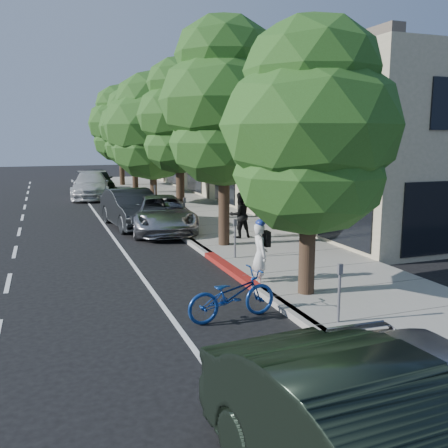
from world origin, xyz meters
name	(u,v)px	position (x,y,z in m)	size (l,w,h in m)	color
ground	(242,280)	(0.00, 0.00, 0.00)	(120.00, 120.00, 0.00)	black
sidewalk	(223,226)	(2.30, 8.00, 0.07)	(4.60, 56.00, 0.15)	gray
curb	(173,229)	(0.00, 8.00, 0.07)	(0.30, 56.00, 0.15)	#9E998E
curb_red_segment	(230,269)	(0.00, 1.00, 0.07)	(0.32, 4.00, 0.15)	maroon
storefront_building	(275,144)	(9.60, 18.00, 3.50)	(10.00, 36.00, 7.00)	beige
street_tree_0	(311,130)	(0.90, -2.00, 4.16)	(4.35, 4.35, 6.80)	black
street_tree_1	(224,104)	(0.90, 4.00, 5.09)	(4.54, 4.54, 8.10)	black
street_tree_2	(179,118)	(0.90, 10.00, 4.84)	(3.89, 3.89, 7.57)	black
street_tree_3	(152,127)	(0.90, 16.00, 4.53)	(5.54, 5.54, 7.65)	black
street_tree_4	(134,128)	(0.90, 22.00, 4.55)	(4.77, 4.77, 7.44)	black
street_tree_5	(120,124)	(0.90, 28.00, 4.92)	(5.09, 5.09, 8.04)	black
cyclist	(260,255)	(0.25, -0.63, 0.86)	(0.63, 0.41, 1.72)	white
bicycle	(232,295)	(-1.35, -2.71, 0.56)	(0.74, 2.12, 1.11)	navy
silver_suv	(161,214)	(-0.50, 7.95, 0.76)	(2.52, 5.47, 1.52)	#9E9FA3
dark_sedan	(132,208)	(-1.49, 9.46, 0.84)	(1.78, 5.10, 1.68)	black
white_pickup	(91,185)	(-2.20, 21.00, 0.84)	(2.35, 5.77, 1.67)	silver
dark_suv_far	(97,180)	(-1.44, 24.31, 0.87)	(2.05, 5.10, 1.74)	black
near_car_a	(442,400)	(-0.50, -8.00, 0.70)	(1.64, 4.09, 1.39)	#A5A4A9
pedestrian	(240,215)	(1.89, 4.98, 1.03)	(0.86, 0.67, 1.76)	black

